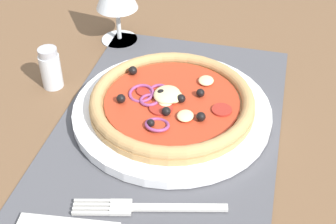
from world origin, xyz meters
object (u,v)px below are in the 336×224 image
fork (141,207)px  pizza (170,101)px  pepper_shaker (51,68)px  plate (170,111)px

fork → pizza: bearing=-101.0°
fork → pepper_shaker: pepper_shaker is taller
pizza → plate: bearing=-48.1°
plate → pepper_shaker: 19.95cm
pizza → pepper_shaker: size_ratio=3.47×
fork → pepper_shaker: (20.44, 20.36, 2.63)cm
pepper_shaker → pizza: bearing=-99.0°
plate → pizza: size_ratio=1.21×
pepper_shaker → fork: bearing=-135.1°
fork → pepper_shaker: 28.97cm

